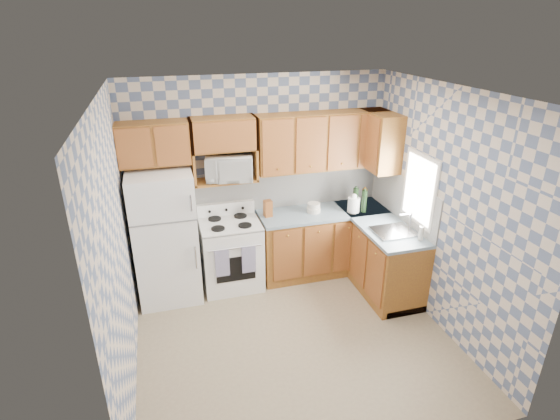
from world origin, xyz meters
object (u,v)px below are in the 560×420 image
object	(u,v)px
microwave	(229,167)
electric_kettle	(354,205)
refrigerator	(166,237)
stove_body	(231,255)

from	to	relation	value
microwave	electric_kettle	size ratio (longest dim) A/B	2.82
refrigerator	stove_body	xyz separation A→B (m)	(0.80, 0.03, -0.39)
refrigerator	electric_kettle	xyz separation A→B (m)	(2.47, -0.09, 0.18)
refrigerator	microwave	world-z (taller)	microwave
refrigerator	microwave	xyz separation A→B (m)	(0.85, 0.16, 0.77)
stove_body	microwave	distance (m)	1.17
microwave	electric_kettle	bearing A→B (deg)	1.08
stove_body	microwave	world-z (taller)	microwave
stove_body	electric_kettle	xyz separation A→B (m)	(1.66, -0.11, 0.57)
stove_body	electric_kettle	world-z (taller)	electric_kettle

